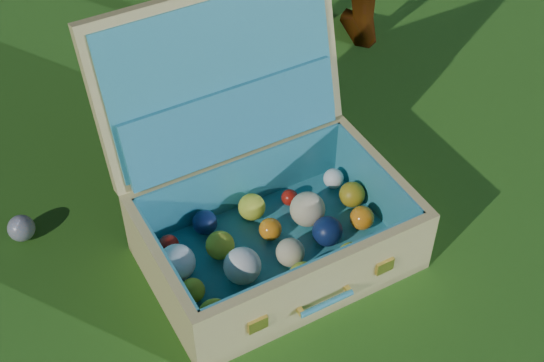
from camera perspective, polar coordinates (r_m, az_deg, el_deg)
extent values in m
plane|color=#215114|center=(1.99, 2.86, -3.69)|extent=(60.00, 60.00, 0.00)
sphere|color=#396796|center=(2.05, -18.36, -3.39)|extent=(0.07, 0.07, 0.07)
cube|color=tan|center=(1.92, 0.38, -5.57)|extent=(0.74, 0.62, 0.02)
cube|color=tan|center=(1.75, 3.63, -8.17)|extent=(0.60, 0.24, 0.19)
cube|color=tan|center=(1.98, -2.44, -0.13)|extent=(0.60, 0.24, 0.19)
cube|color=tan|center=(1.78, -8.29, -7.42)|extent=(0.15, 0.36, 0.19)
cube|color=tan|center=(1.98, 8.14, -0.67)|extent=(0.15, 0.36, 0.19)
cube|color=teal|center=(1.91, 0.38, -5.28)|extent=(0.68, 0.56, 0.01)
cube|color=teal|center=(1.75, 3.39, -7.61)|extent=(0.55, 0.21, 0.17)
cube|color=teal|center=(1.96, -2.25, -0.15)|extent=(0.55, 0.21, 0.17)
cube|color=teal|center=(1.77, -7.89, -7.02)|extent=(0.14, 0.35, 0.17)
cube|color=teal|center=(1.96, 7.82, -0.58)|extent=(0.14, 0.35, 0.17)
cube|color=tan|center=(1.85, -3.94, 8.04)|extent=(0.65, 0.36, 0.42)
cube|color=teal|center=(1.83, -3.66, 7.85)|extent=(0.59, 0.30, 0.36)
cube|color=teal|center=(1.87, -2.95, 4.45)|extent=(0.55, 0.26, 0.18)
cube|color=#F2C659|center=(1.69, -1.06, -10.77)|extent=(0.05, 0.02, 0.04)
cube|color=#F2C659|center=(1.81, 8.49, -6.39)|extent=(0.05, 0.02, 0.04)
cylinder|color=teal|center=(1.74, 4.14, -9.19)|extent=(0.13, 0.06, 0.01)
cube|color=#F2C659|center=(1.73, 2.18, -9.82)|extent=(0.02, 0.02, 0.01)
cube|color=#F2C659|center=(1.77, 5.75, -8.17)|extent=(0.02, 0.02, 0.01)
sphere|color=#D0D433|center=(1.74, -4.33, -10.09)|extent=(0.08, 0.08, 0.08)
sphere|color=#AC8B17|center=(1.76, -0.89, -9.16)|extent=(0.07, 0.07, 0.07)
sphere|color=#D0D433|center=(1.80, 2.41, -7.26)|extent=(0.08, 0.08, 0.08)
sphere|color=#D0D433|center=(1.85, 6.05, -5.75)|extent=(0.08, 0.08, 0.08)
sphere|color=orange|center=(1.90, 8.98, -4.66)|extent=(0.07, 0.07, 0.07)
sphere|color=#D0D433|center=(1.80, -6.01, -8.20)|extent=(0.06, 0.06, 0.06)
sphere|color=white|center=(1.81, -2.25, -6.40)|extent=(0.09, 0.09, 0.09)
sphere|color=beige|center=(1.85, 1.38, -5.39)|extent=(0.07, 0.07, 0.07)
sphere|color=#0F1F4B|center=(1.90, 4.19, -3.80)|extent=(0.08, 0.08, 0.08)
sphere|color=orange|center=(1.95, 6.79, -2.77)|extent=(0.06, 0.06, 0.06)
sphere|color=white|center=(1.83, -7.17, -6.11)|extent=(0.09, 0.09, 0.09)
sphere|color=#D0D433|center=(1.87, -3.93, -4.85)|extent=(0.07, 0.07, 0.07)
sphere|color=orange|center=(1.91, -0.13, -3.65)|extent=(0.06, 0.06, 0.06)
sphere|color=beige|center=(1.94, 2.69, -2.14)|extent=(0.09, 0.09, 0.09)
sphere|color=#AC8B17|center=(2.00, 6.05, -1.02)|extent=(0.07, 0.07, 0.07)
sphere|color=#A9160D|center=(1.90, -7.77, -4.77)|extent=(0.05, 0.05, 0.05)
sphere|color=#0F1F4B|center=(1.93, -5.08, -3.13)|extent=(0.06, 0.06, 0.06)
sphere|color=#D0D433|center=(1.96, -1.53, -1.97)|extent=(0.07, 0.07, 0.07)
sphere|color=#A9160D|center=(2.00, 1.34, -1.25)|extent=(0.04, 0.04, 0.04)
sphere|color=white|center=(2.05, 4.66, 0.19)|extent=(0.06, 0.06, 0.06)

